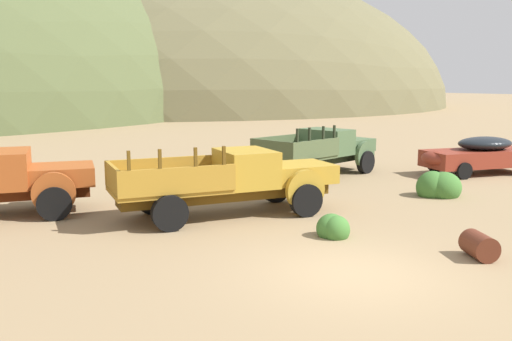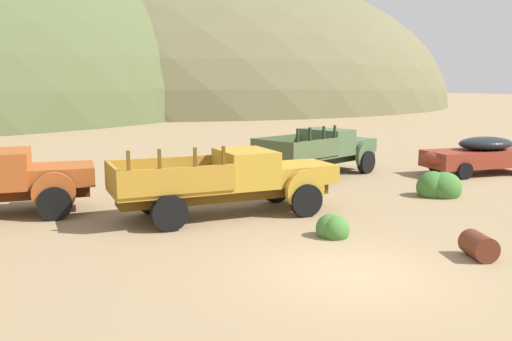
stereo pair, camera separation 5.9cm
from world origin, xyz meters
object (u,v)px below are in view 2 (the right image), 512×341
at_px(car_rust_red, 477,155).
at_px(oil_drum_spare, 479,246).
at_px(truck_weathered_green, 325,150).
at_px(truck_mustard, 242,180).
at_px(truck_oxide_orange, 3,181).

bearing_deg(car_rust_red, oil_drum_spare, 50.60).
height_order(truck_weathered_green, car_rust_red, truck_weathered_green).
height_order(truck_weathered_green, oil_drum_spare, truck_weathered_green).
distance_m(truck_mustard, truck_weathered_green, 7.87).
bearing_deg(car_rust_red, truck_oxide_orange, 5.18).
bearing_deg(truck_mustard, truck_weathered_green, 41.92).
relative_size(truck_mustard, oil_drum_spare, 6.85).
height_order(truck_mustard, car_rust_red, truck_mustard).
bearing_deg(oil_drum_spare, car_rust_red, 34.68).
bearing_deg(oil_drum_spare, truck_mustard, 107.50).
relative_size(truck_mustard, truck_weathered_green, 1.13).
relative_size(truck_weathered_green, oil_drum_spare, 6.05).
bearing_deg(truck_weathered_green, oil_drum_spare, -124.60).
bearing_deg(truck_weathered_green, truck_oxide_orange, 170.72).
distance_m(car_rust_red, oil_drum_spare, 12.10).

